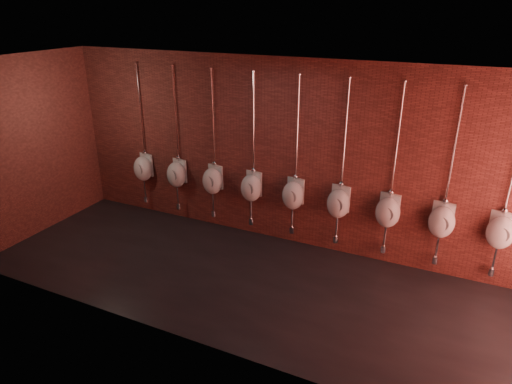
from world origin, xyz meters
TOP-DOWN VIEW (x-y plane):
  - ground at (0.00, 0.00)m, footprint 8.50×8.50m
  - room_shell at (0.00, 0.00)m, footprint 8.54×3.04m
  - urinal_0 at (-2.96, 1.37)m, footprint 0.44×0.40m
  - urinal_1 at (-2.17, 1.37)m, footprint 0.44×0.40m
  - urinal_2 at (-1.38, 1.37)m, footprint 0.44×0.40m
  - urinal_3 at (-0.59, 1.37)m, footprint 0.44×0.40m
  - urinal_4 at (0.19, 1.37)m, footprint 0.44×0.40m
  - urinal_5 at (0.98, 1.37)m, footprint 0.44×0.40m
  - urinal_6 at (1.77, 1.37)m, footprint 0.44×0.40m
  - urinal_7 at (2.56, 1.37)m, footprint 0.44×0.40m
  - urinal_8 at (3.35, 1.37)m, footprint 0.44×0.40m

SIDE VIEW (x-z plane):
  - ground at x=0.00m, z-range 0.00..0.00m
  - urinal_0 at x=-2.96m, z-range -0.40..2.32m
  - urinal_1 at x=-2.17m, z-range -0.40..2.32m
  - urinal_2 at x=-1.38m, z-range -0.40..2.32m
  - urinal_3 at x=-0.59m, z-range -0.40..2.32m
  - urinal_4 at x=0.19m, z-range -0.40..2.32m
  - urinal_5 at x=0.98m, z-range -0.40..2.32m
  - urinal_6 at x=1.77m, z-range -0.40..2.32m
  - urinal_7 at x=2.56m, z-range -0.40..2.32m
  - urinal_8 at x=3.35m, z-range -0.40..2.32m
  - room_shell at x=0.00m, z-range 0.40..3.62m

